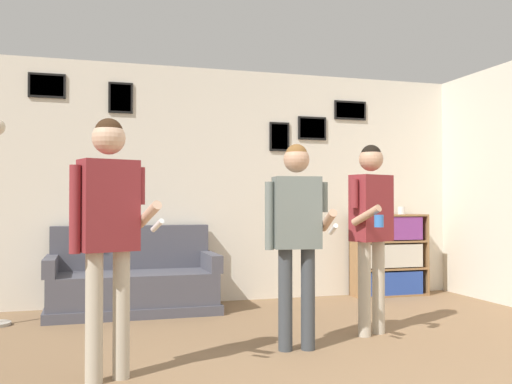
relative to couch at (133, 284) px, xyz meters
The scene contains 7 objects.
wall_back 1.64m from the couch, 19.51° to the left, with size 8.04×0.08×2.70m.
couch is the anchor object (origin of this frame).
bookshelf 3.11m from the couch, ahead, with size 0.94×0.30×1.00m.
person_player_foreground_left 2.44m from the couch, 97.96° to the right, with size 0.57×0.42×1.69m.
person_player_foreground_center 2.32m from the couch, 60.09° to the right, with size 0.50×0.48×1.60m.
person_watcher_holding_cup 2.60m from the couch, 40.37° to the right, with size 0.47×0.52×1.64m.
drinking_cup 3.36m from the couch, ahead, with size 0.09×0.09×0.09m.
Camera 1 is at (-1.61, -2.68, 1.14)m, focal length 40.00 mm.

